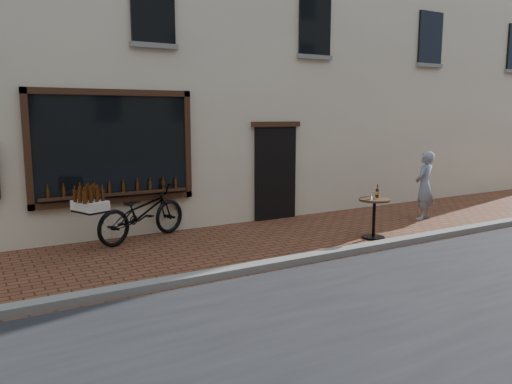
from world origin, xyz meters
TOP-DOWN VIEW (x-y plane):
  - ground at (0.00, 0.00)m, footprint 90.00×90.00m
  - kerb at (0.00, 0.20)m, footprint 90.00×0.25m
  - shop_building at (0.00, 6.50)m, footprint 28.00×6.20m
  - cargo_bicycle at (-1.52, 3.09)m, footprint 2.50×1.52m
  - bistro_table at (2.61, 0.85)m, footprint 0.63×0.63m
  - pedestrian at (4.93, 1.61)m, footprint 0.69×0.57m

SIDE VIEW (x-z plane):
  - ground at x=0.00m, z-range 0.00..0.00m
  - kerb at x=0.00m, z-range 0.00..0.12m
  - cargo_bicycle at x=-1.52m, z-range -0.03..1.16m
  - bistro_table at x=2.61m, z-range 0.04..1.12m
  - pedestrian at x=4.93m, z-range 0.00..1.63m
  - shop_building at x=0.00m, z-range 0.00..10.00m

